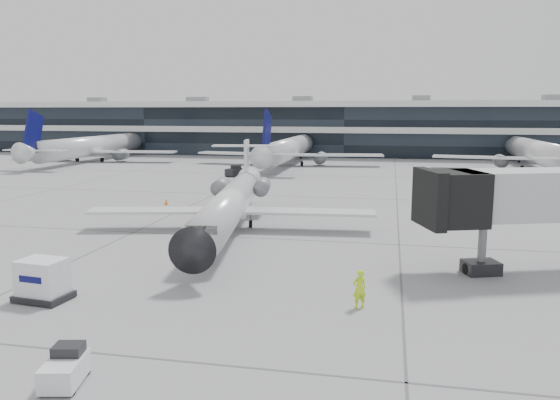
% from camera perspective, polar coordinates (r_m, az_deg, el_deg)
% --- Properties ---
extents(ground, '(220.00, 220.00, 0.00)m').
position_cam_1_polar(ground, '(40.18, -2.09, -4.01)').
color(ground, gray).
rests_on(ground, ground).
extents(terminal, '(170.00, 22.00, 10.00)m').
position_cam_1_polar(terminal, '(120.43, 7.15, 7.21)').
color(terminal, black).
rests_on(terminal, ground).
extents(bg_jet_left, '(32.00, 40.00, 9.60)m').
position_cam_1_polar(bg_jet_left, '(108.04, -18.73, 3.90)').
color(bg_jet_left, silver).
rests_on(bg_jet_left, ground).
extents(bg_jet_center, '(32.00, 40.00, 9.60)m').
position_cam_1_polar(bg_jet_center, '(95.03, 1.00, 3.71)').
color(bg_jet_center, silver).
rests_on(bg_jet_center, ground).
extents(bg_jet_right, '(32.00, 40.00, 9.60)m').
position_cam_1_polar(bg_jet_right, '(96.19, 25.16, 2.90)').
color(bg_jet_right, silver).
rests_on(bg_jet_right, ground).
extents(regional_jet, '(22.45, 28.01, 6.48)m').
position_cam_1_polar(regional_jet, '(42.57, -5.13, -0.25)').
color(regional_jet, silver).
rests_on(regional_jet, ground).
extents(ramp_worker, '(0.82, 0.73, 1.87)m').
position_cam_1_polar(ramp_worker, '(26.38, 8.30, -9.16)').
color(ramp_worker, '#C6FF1A').
rests_on(ramp_worker, ground).
extents(baggage_tug, '(1.54, 2.16, 1.25)m').
position_cam_1_polar(baggage_tug, '(20.83, -21.52, -16.02)').
color(baggage_tug, white).
rests_on(baggage_tug, ground).
extents(cargo_uld, '(2.66, 2.09, 2.03)m').
position_cam_1_polar(cargo_uld, '(29.49, -23.55, -7.70)').
color(cargo_uld, black).
rests_on(cargo_uld, ground).
extents(traffic_cone, '(0.53, 0.53, 0.63)m').
position_cam_1_polar(traffic_cone, '(55.35, -11.81, -0.20)').
color(traffic_cone, orange).
rests_on(traffic_cone, ground).
extents(far_tug, '(2.18, 2.76, 1.54)m').
position_cam_1_polar(far_tug, '(78.33, -4.82, 3.00)').
color(far_tug, black).
rests_on(far_tug, ground).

